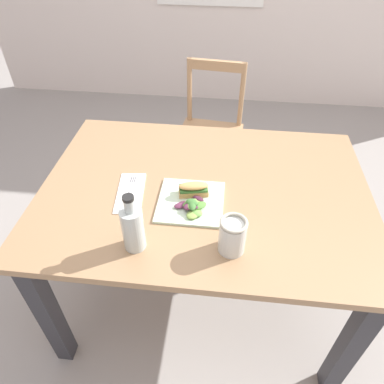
{
  "coord_description": "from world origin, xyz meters",
  "views": [
    {
      "loc": [
        -0.04,
        -1.17,
        1.67
      ],
      "look_at": [
        -0.16,
        -0.14,
        0.76
      ],
      "focal_mm": 32.84,
      "sensor_mm": 36.0,
      "label": 1
    }
  ],
  "objects_px": {
    "dining_table": "(204,208)",
    "mason_jar_iced_tea": "(231,237)",
    "plate_lunch": "(191,202)",
    "bottle_cold_brew": "(133,230)",
    "sandwich_half_front": "(194,189)",
    "fork_on_napkin": "(131,189)",
    "chair_wooden_far": "(210,133)"
  },
  "relations": [
    {
      "from": "fork_on_napkin",
      "to": "mason_jar_iced_tea",
      "type": "bearing_deg",
      "value": -32.26
    },
    {
      "from": "dining_table",
      "to": "plate_lunch",
      "type": "height_order",
      "value": "plate_lunch"
    },
    {
      "from": "chair_wooden_far",
      "to": "mason_jar_iced_tea",
      "type": "distance_m",
      "value": 1.25
    },
    {
      "from": "mason_jar_iced_tea",
      "to": "plate_lunch",
      "type": "bearing_deg",
      "value": 126.86
    },
    {
      "from": "plate_lunch",
      "to": "mason_jar_iced_tea",
      "type": "bearing_deg",
      "value": -53.14
    },
    {
      "from": "plate_lunch",
      "to": "fork_on_napkin",
      "type": "distance_m",
      "value": 0.25
    },
    {
      "from": "sandwich_half_front",
      "to": "bottle_cold_brew",
      "type": "bearing_deg",
      "value": -121.77
    },
    {
      "from": "plate_lunch",
      "to": "chair_wooden_far",
      "type": "bearing_deg",
      "value": 89.27
    },
    {
      "from": "dining_table",
      "to": "mason_jar_iced_tea",
      "type": "bearing_deg",
      "value": -69.75
    },
    {
      "from": "dining_table",
      "to": "mason_jar_iced_tea",
      "type": "height_order",
      "value": "mason_jar_iced_tea"
    },
    {
      "from": "plate_lunch",
      "to": "bottle_cold_brew",
      "type": "xyz_separation_m",
      "value": [
        -0.16,
        -0.23,
        0.07
      ]
    },
    {
      "from": "bottle_cold_brew",
      "to": "mason_jar_iced_tea",
      "type": "bearing_deg",
      "value": 4.07
    },
    {
      "from": "fork_on_napkin",
      "to": "chair_wooden_far",
      "type": "bearing_deg",
      "value": 74.43
    },
    {
      "from": "fork_on_napkin",
      "to": "mason_jar_iced_tea",
      "type": "xyz_separation_m",
      "value": [
        0.41,
        -0.26,
        0.05
      ]
    },
    {
      "from": "sandwich_half_front",
      "to": "fork_on_napkin",
      "type": "bearing_deg",
      "value": 178.5
    },
    {
      "from": "dining_table",
      "to": "mason_jar_iced_tea",
      "type": "distance_m",
      "value": 0.37
    },
    {
      "from": "plate_lunch",
      "to": "bottle_cold_brew",
      "type": "distance_m",
      "value": 0.3
    },
    {
      "from": "fork_on_napkin",
      "to": "mason_jar_iced_tea",
      "type": "relative_size",
      "value": 1.39
    },
    {
      "from": "fork_on_napkin",
      "to": "bottle_cold_brew",
      "type": "relative_size",
      "value": 0.82
    },
    {
      "from": "dining_table",
      "to": "mason_jar_iced_tea",
      "type": "relative_size",
      "value": 9.97
    },
    {
      "from": "dining_table",
      "to": "fork_on_napkin",
      "type": "distance_m",
      "value": 0.32
    },
    {
      "from": "plate_lunch",
      "to": "sandwich_half_front",
      "type": "height_order",
      "value": "sandwich_half_front"
    },
    {
      "from": "sandwich_half_front",
      "to": "mason_jar_iced_tea",
      "type": "relative_size",
      "value": 0.92
    },
    {
      "from": "chair_wooden_far",
      "to": "plate_lunch",
      "type": "relative_size",
      "value": 3.44
    },
    {
      "from": "chair_wooden_far",
      "to": "sandwich_half_front",
      "type": "height_order",
      "value": "chair_wooden_far"
    },
    {
      "from": "bottle_cold_brew",
      "to": "dining_table",
      "type": "bearing_deg",
      "value": 57.48
    },
    {
      "from": "dining_table",
      "to": "chair_wooden_far",
      "type": "height_order",
      "value": "chair_wooden_far"
    },
    {
      "from": "plate_lunch",
      "to": "sandwich_half_front",
      "type": "xyz_separation_m",
      "value": [
        0.01,
        0.04,
        0.03
      ]
    },
    {
      "from": "plate_lunch",
      "to": "bottle_cold_brew",
      "type": "height_order",
      "value": "bottle_cold_brew"
    },
    {
      "from": "sandwich_half_front",
      "to": "fork_on_napkin",
      "type": "distance_m",
      "value": 0.26
    },
    {
      "from": "dining_table",
      "to": "bottle_cold_brew",
      "type": "bearing_deg",
      "value": -122.52
    },
    {
      "from": "sandwich_half_front",
      "to": "bottle_cold_brew",
      "type": "xyz_separation_m",
      "value": [
        -0.17,
        -0.27,
        0.04
      ]
    }
  ]
}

